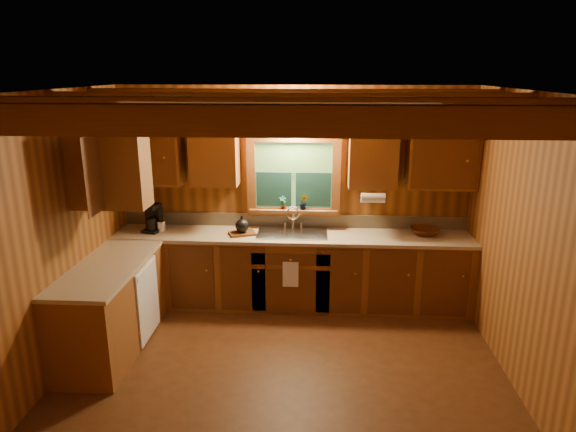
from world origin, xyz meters
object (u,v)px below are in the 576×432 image
(sink, at_px, (292,237))
(cutting_board, at_px, (242,233))
(wicker_basket, at_px, (425,231))
(coffee_maker, at_px, (153,218))

(sink, xyz_separation_m, cutting_board, (-0.59, -0.06, 0.06))
(sink, height_order, wicker_basket, sink)
(sink, height_order, cutting_board, sink)
(coffee_maker, height_order, wicker_basket, coffee_maker)
(sink, bearing_deg, coffee_maker, 179.48)
(wicker_basket, bearing_deg, cutting_board, -176.62)
(sink, xyz_separation_m, wicker_basket, (1.56, 0.06, 0.08))
(sink, distance_m, coffee_maker, 1.69)
(cutting_board, bearing_deg, coffee_maker, 154.91)
(coffee_maker, distance_m, wicker_basket, 3.24)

